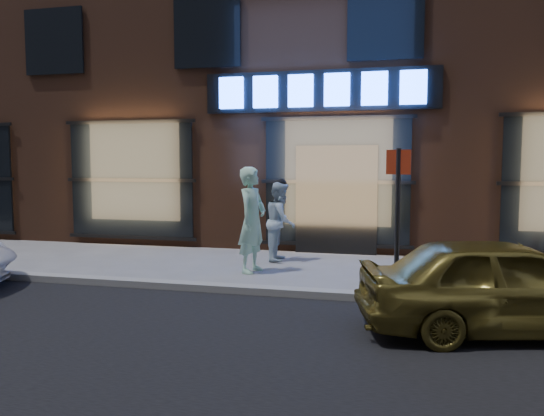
{
  "coord_description": "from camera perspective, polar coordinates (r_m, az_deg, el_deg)",
  "views": [
    {
      "loc": [
        1.37,
        -7.78,
        2.05
      ],
      "look_at": [
        -0.9,
        1.6,
        1.2
      ],
      "focal_mm": 35.0,
      "sensor_mm": 36.0,
      "label": 1
    }
  ],
  "objects": [
    {
      "name": "ground",
      "position": [
        8.16,
        3.56,
        -9.52
      ],
      "size": [
        90.0,
        90.0,
        0.0
      ],
      "primitive_type": "plane",
      "color": "slate",
      "rests_on": "ground"
    },
    {
      "name": "curb",
      "position": [
        8.14,
        3.56,
        -9.12
      ],
      "size": [
        60.0,
        0.25,
        0.12
      ],
      "primitive_type": "cube",
      "color": "gray",
      "rests_on": "ground"
    },
    {
      "name": "storefront_building",
      "position": [
        16.13,
        8.81,
        16.05
      ],
      "size": [
        30.2,
        8.28,
        10.3
      ],
      "color": "#54301E",
      "rests_on": "ground"
    },
    {
      "name": "man_bowtie",
      "position": [
        9.78,
        -2.15,
        -1.27
      ],
      "size": [
        0.61,
        0.8,
        1.95
      ],
      "primitive_type": "imported",
      "rotation": [
        0.0,
        0.0,
        1.35
      ],
      "color": "#A8DDBB",
      "rests_on": "ground"
    },
    {
      "name": "man_cap",
      "position": [
        10.96,
        0.97,
        -1.43
      ],
      "size": [
        0.66,
        0.83,
        1.63
      ],
      "primitive_type": "imported",
      "rotation": [
        0.0,
        0.0,
        1.63
      ],
      "color": "silver",
      "rests_on": "ground"
    },
    {
      "name": "gold_sedan",
      "position": [
        6.93,
        23.74,
        -7.6
      ],
      "size": [
        3.67,
        2.17,
        1.17
      ],
      "primitive_type": "imported",
      "rotation": [
        0.0,
        0.0,
        1.81
      ],
      "color": "olive",
      "rests_on": "ground"
    },
    {
      "name": "sign_post",
      "position": [
        7.91,
        13.36,
        -0.15
      ],
      "size": [
        0.35,
        0.12,
        2.24
      ],
      "rotation": [
        0.0,
        0.0,
        -0.26
      ],
      "color": "#262628",
      "rests_on": "ground"
    }
  ]
}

